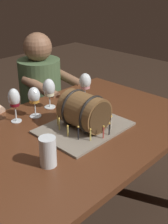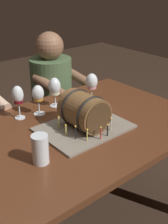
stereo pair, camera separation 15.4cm
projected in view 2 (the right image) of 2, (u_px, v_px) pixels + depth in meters
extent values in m
cube|color=#562D19|center=(72.00, 131.00, 1.60)|extent=(1.47, 0.94, 0.03)
cube|color=#562D19|center=(107.00, 127.00, 2.43)|extent=(0.07, 0.07, 0.72)
cube|color=gray|center=(84.00, 128.00, 1.59)|extent=(0.47, 0.35, 0.01)
cylinder|color=brown|center=(84.00, 111.00, 1.54)|extent=(0.19, 0.23, 0.19)
cylinder|color=#46301B|center=(99.00, 119.00, 1.46)|extent=(0.17, 0.00, 0.17)
cylinder|color=#46301B|center=(71.00, 104.00, 1.62)|extent=(0.17, 0.00, 0.17)
torus|color=black|center=(92.00, 115.00, 1.50)|extent=(0.20, 0.01, 0.20)
torus|color=black|center=(76.00, 107.00, 1.59)|extent=(0.20, 0.01, 0.20)
cylinder|color=#D64C47|center=(103.00, 116.00, 1.64)|extent=(0.01, 0.01, 0.05)
sphere|color=#F9C64C|center=(103.00, 111.00, 1.62)|extent=(0.01, 0.01, 0.01)
cylinder|color=#EAD666|center=(91.00, 112.00, 1.69)|extent=(0.01, 0.01, 0.05)
sphere|color=#F9C64C|center=(91.00, 107.00, 1.67)|extent=(0.01, 0.01, 0.01)
cylinder|color=#D64C47|center=(84.00, 111.00, 1.70)|extent=(0.01, 0.01, 0.05)
sphere|color=#F9C64C|center=(84.00, 106.00, 1.69)|extent=(0.01, 0.01, 0.01)
cylinder|color=silver|center=(69.00, 111.00, 1.68)|extent=(0.01, 0.01, 0.07)
sphere|color=#F9C64C|center=(68.00, 105.00, 1.67)|extent=(0.01, 0.01, 0.01)
cylinder|color=silver|center=(64.00, 113.00, 1.66)|extent=(0.01, 0.01, 0.07)
sphere|color=#F9C64C|center=(64.00, 106.00, 1.64)|extent=(0.01, 0.01, 0.01)
cylinder|color=#EAD666|center=(59.00, 118.00, 1.61)|extent=(0.01, 0.01, 0.06)
sphere|color=#F9C64C|center=(58.00, 112.00, 1.59)|extent=(0.01, 0.01, 0.01)
cylinder|color=#EAD666|center=(59.00, 124.00, 1.55)|extent=(0.01, 0.01, 0.06)
sphere|color=#F9C64C|center=(59.00, 117.00, 1.53)|extent=(0.01, 0.01, 0.01)
cylinder|color=#EAD666|center=(66.00, 131.00, 1.49)|extent=(0.01, 0.01, 0.05)
sphere|color=#F9C64C|center=(66.00, 125.00, 1.48)|extent=(0.01, 0.01, 0.01)
cylinder|color=black|center=(75.00, 133.00, 1.45)|extent=(0.01, 0.01, 0.07)
sphere|color=#F9C64C|center=(75.00, 126.00, 1.44)|extent=(0.01, 0.01, 0.01)
cylinder|color=#EAD666|center=(87.00, 136.00, 1.44)|extent=(0.01, 0.01, 0.06)
sphere|color=#F9C64C|center=(87.00, 130.00, 1.43)|extent=(0.01, 0.01, 0.01)
cylinder|color=#D64C47|center=(101.00, 134.00, 1.45)|extent=(0.01, 0.01, 0.06)
sphere|color=#F9C64C|center=(101.00, 127.00, 1.44)|extent=(0.01, 0.01, 0.01)
cylinder|color=black|center=(108.00, 131.00, 1.48)|extent=(0.01, 0.01, 0.06)
sphere|color=#F9C64C|center=(108.00, 125.00, 1.47)|extent=(0.01, 0.01, 0.01)
cylinder|color=silver|center=(111.00, 124.00, 1.54)|extent=(0.01, 0.01, 0.07)
sphere|color=#F9C64C|center=(111.00, 118.00, 1.52)|extent=(0.01, 0.01, 0.01)
cylinder|color=#D64C47|center=(107.00, 119.00, 1.60)|extent=(0.01, 0.01, 0.06)
sphere|color=#F9C64C|center=(108.00, 113.00, 1.59)|extent=(0.01, 0.01, 0.01)
cylinder|color=white|center=(91.00, 101.00, 1.92)|extent=(0.06, 0.06, 0.00)
cylinder|color=white|center=(91.00, 95.00, 1.91)|extent=(0.01, 0.01, 0.08)
ellipsoid|color=white|center=(92.00, 81.00, 1.87)|extent=(0.08, 0.08, 0.10)
cylinder|color=pink|center=(92.00, 85.00, 1.88)|extent=(0.06, 0.06, 0.04)
cylinder|color=white|center=(39.00, 114.00, 1.75)|extent=(0.07, 0.07, 0.00)
cylinder|color=white|center=(39.00, 107.00, 1.73)|extent=(0.01, 0.01, 0.08)
ellipsoid|color=white|center=(38.00, 93.00, 1.69)|extent=(0.07, 0.07, 0.09)
cylinder|color=#C6842D|center=(38.00, 97.00, 1.70)|extent=(0.06, 0.06, 0.04)
cylinder|color=white|center=(20.00, 118.00, 1.70)|extent=(0.06, 0.06, 0.00)
cylinder|color=white|center=(19.00, 110.00, 1.68)|extent=(0.01, 0.01, 0.09)
ellipsoid|color=white|center=(18.00, 95.00, 1.64)|extent=(0.07, 0.07, 0.10)
cylinder|color=maroon|center=(18.00, 99.00, 1.65)|extent=(0.05, 0.05, 0.04)
cylinder|color=white|center=(55.00, 105.00, 1.86)|extent=(0.07, 0.07, 0.00)
cylinder|color=white|center=(55.00, 100.00, 1.84)|extent=(0.01, 0.01, 0.07)
ellipsoid|color=white|center=(54.00, 86.00, 1.80)|extent=(0.08, 0.08, 0.11)
cylinder|color=beige|center=(55.00, 91.00, 1.82)|extent=(0.06, 0.06, 0.03)
cylinder|color=white|center=(40.00, 149.00, 1.28)|extent=(0.07, 0.07, 0.14)
cylinder|color=#C6842D|center=(41.00, 153.00, 1.29)|extent=(0.07, 0.07, 0.10)
cylinder|color=white|center=(40.00, 142.00, 1.26)|extent=(0.07, 0.07, 0.01)
cube|color=#2A3A24|center=(54.00, 140.00, 2.51)|extent=(0.34, 0.32, 0.45)
cylinder|color=#47603D|center=(52.00, 89.00, 2.30)|extent=(0.37, 0.37, 0.48)
sphere|color=brown|center=(49.00, 46.00, 2.16)|extent=(0.21, 0.21, 0.21)
cylinder|color=brown|center=(77.00, 76.00, 2.28)|extent=(0.12, 0.32, 0.14)
cylinder|color=brown|center=(49.00, 86.00, 2.09)|extent=(0.12, 0.32, 0.14)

